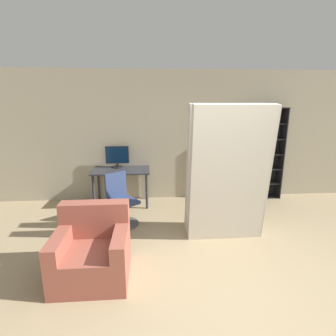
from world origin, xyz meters
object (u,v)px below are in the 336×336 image
(office_chair, at_px, (121,205))
(mattress_far, at_px, (224,170))
(mattress_near, at_px, (230,176))
(bookshelf, at_px, (258,152))
(monitor, at_px, (117,156))
(armchair, at_px, (93,251))

(office_chair, height_order, mattress_far, mattress_far)
(mattress_near, bearing_deg, bookshelf, 56.68)
(monitor, xyz_separation_m, office_chair, (0.16, -1.11, -0.62))
(office_chair, bearing_deg, mattress_near, -22.20)
(bookshelf, xyz_separation_m, armchair, (-3.05, -2.50, -0.69))
(monitor, height_order, armchair, monitor)
(monitor, relative_size, office_chair, 0.53)
(bookshelf, relative_size, armchair, 2.30)
(mattress_far, height_order, armchair, mattress_far)
(mattress_near, relative_size, armchair, 2.41)
(office_chair, bearing_deg, armchair, -98.45)
(mattress_near, bearing_deg, armchair, -159.53)
(mattress_near, bearing_deg, mattress_far, 90.00)
(office_chair, relative_size, mattress_near, 0.44)
(bookshelf, bearing_deg, office_chair, -158.34)
(mattress_far, bearing_deg, bookshelf, 51.64)
(office_chair, distance_m, mattress_near, 1.91)
(monitor, relative_size, mattress_far, 0.23)
(bookshelf, bearing_deg, monitor, -179.68)
(bookshelf, xyz_separation_m, mattress_near, (-1.19, -1.81, 0.02))
(monitor, distance_m, bookshelf, 3.00)
(monitor, relative_size, armchair, 0.56)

